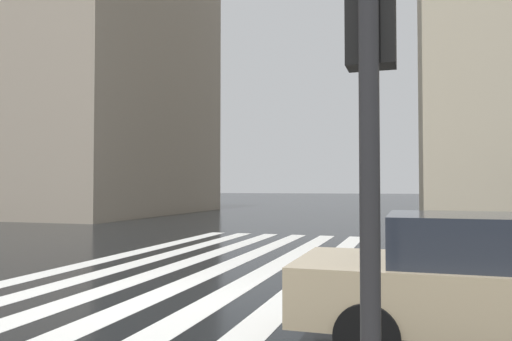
% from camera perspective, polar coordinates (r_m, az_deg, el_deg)
% --- Properties ---
extents(ground_plane, '(220.00, 220.00, 0.00)m').
position_cam_1_polar(ground_plane, '(7.91, -13.78, -14.17)').
color(ground_plane, black).
extents(zebra_crossing, '(13.00, 5.50, 0.01)m').
position_cam_1_polar(zebra_crossing, '(11.59, -4.71, -10.22)').
color(zebra_crossing, silver).
rests_on(zebra_crossing, ground_plane).
extents(haussmann_block_mid, '(15.40, 25.17, 24.35)m').
position_cam_1_polar(haussmann_block_mid, '(38.88, -26.67, 13.63)').
color(haussmann_block_mid, tan).
rests_on(haussmann_block_mid, ground_plane).
extents(traffic_signal_post, '(0.44, 0.30, 3.14)m').
position_cam_1_polar(traffic_signal_post, '(3.20, 12.92, 11.22)').
color(traffic_signal_post, '#232326').
rests_on(traffic_signal_post, sidewalk_pavement).
extents(car_champagne, '(1.85, 4.10, 1.41)m').
position_cam_1_polar(car_champagne, '(5.76, 26.43, -11.08)').
color(car_champagne, tan).
rests_on(car_champagne, ground_plane).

